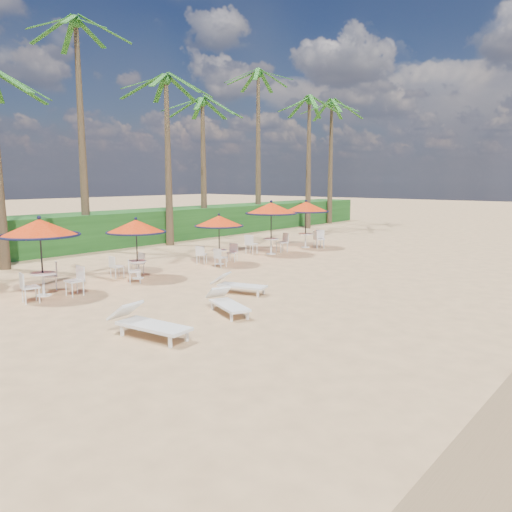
# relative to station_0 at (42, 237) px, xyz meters

# --- Properties ---
(ground) EXTENTS (160.00, 160.00, 0.00)m
(ground) POSITION_rel_station_0_xyz_m (4.87, 0.43, -1.80)
(ground) COLOR tan
(ground) RESTS_ON ground
(scrub_hedge) EXTENTS (3.00, 40.00, 1.80)m
(scrub_hedge) POSITION_rel_station_0_xyz_m (-8.63, 11.43, -0.90)
(scrub_hedge) COLOR #194716
(scrub_hedge) RESTS_ON ground
(station_0) EXTENTS (2.36, 2.36, 2.47)m
(station_0) POSITION_rel_station_0_xyz_m (0.00, 0.00, 0.00)
(station_0) COLOR black
(station_0) RESTS_ON ground
(station_1) EXTENTS (2.13, 2.13, 2.22)m
(station_1) POSITION_rel_station_0_xyz_m (-0.09, 3.47, -0.18)
(station_1) COLOR black
(station_1) RESTS_ON ground
(station_2) EXTENTS (2.05, 2.16, 2.14)m
(station_2) POSITION_rel_station_0_xyz_m (0.07, 7.58, -0.24)
(station_2) COLOR black
(station_2) RESTS_ON ground
(station_3) EXTENTS (2.47, 2.47, 2.57)m
(station_3) POSITION_rel_station_0_xyz_m (-0.10, 11.29, 0.16)
(station_3) COLOR black
(station_3) RESTS_ON ground
(station_4) EXTENTS (2.40, 2.40, 2.51)m
(station_4) POSITION_rel_station_0_xyz_m (-0.04, 14.30, 0.11)
(station_4) COLOR black
(station_4) RESTS_ON ground
(lounger_near) EXTENTS (2.15, 0.90, 0.75)m
(lounger_near) POSITION_rel_station_0_xyz_m (5.68, -0.54, -1.45)
(lounger_near) COLOR white
(lounger_near) RESTS_ON ground
(lounger_mid) EXTENTS (1.86, 1.21, 0.64)m
(lounger_mid) POSITION_rel_station_0_xyz_m (5.65, 2.12, -1.50)
(lounger_mid) COLOR white
(lounger_mid) RESTS_ON ground
(lounger_far) EXTENTS (1.85, 1.03, 0.63)m
(lounger_far) POSITION_rel_station_0_xyz_m (4.29, 4.04, -1.51)
(lounger_far) COLOR white
(lounger_far) RESTS_ON ground
(palm_2) EXTENTS (5.00, 5.00, 11.10)m
(palm_2) POSITION_rel_station_0_xyz_m (-7.75, 6.20, 8.37)
(palm_2) COLOR brown
(palm_2) RESTS_ON ground
(palm_3) EXTENTS (5.00, 5.00, 8.93)m
(palm_3) POSITION_rel_station_0_xyz_m (-6.30, 10.32, 6.35)
(palm_3) COLOR brown
(palm_3) RESTS_ON ground
(palm_4) EXTENTS (5.00, 5.00, 8.35)m
(palm_4) POSITION_rel_station_0_xyz_m (-7.52, 14.10, 5.80)
(palm_4) COLOR brown
(palm_4) RESTS_ON ground
(palm_5) EXTENTS (5.00, 5.00, 10.96)m
(palm_5) POSITION_rel_station_0_xyz_m (-8.15, 20.03, 8.24)
(palm_5) COLOR brown
(palm_5) RESTS_ON ground
(palm_6) EXTENTS (5.00, 5.00, 9.32)m
(palm_6) POSITION_rel_station_0_xyz_m (-5.98, 23.12, 6.71)
(palm_6) COLOR brown
(palm_6) RESTS_ON ground
(palm_7) EXTENTS (5.00, 5.00, 9.65)m
(palm_7) POSITION_rel_station_0_xyz_m (-6.90, 27.61, 7.02)
(palm_7) COLOR brown
(palm_7) RESTS_ON ground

